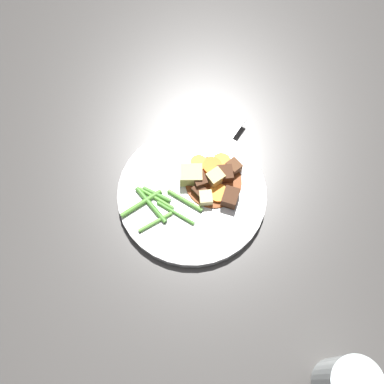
{
  "coord_description": "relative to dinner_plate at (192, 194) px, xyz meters",
  "views": [
    {
      "loc": [
        -0.14,
        -0.28,
        0.75
      ],
      "look_at": [
        0.0,
        0.0,
        0.02
      ],
      "focal_mm": 41.77,
      "sensor_mm": 36.0,
      "label": 1
    }
  ],
  "objects": [
    {
      "name": "meat_chunk_3",
      "position": [
        0.07,
        0.0,
        0.02
      ],
      "size": [
        0.03,
        0.04,
        0.02
      ],
      "primitive_type": "cube",
      "rotation": [
        0.0,
        0.0,
        5.93
      ],
      "color": "#4C2B19",
      "rests_on": "dinner_plate"
    },
    {
      "name": "meat_chunk_2",
      "position": [
        0.05,
        -0.04,
        0.02
      ],
      "size": [
        0.04,
        0.04,
        0.02
      ],
      "primitive_type": "cube",
      "rotation": [
        0.0,
        0.0,
        5.5
      ],
      "color": "#4C2B19",
      "rests_on": "dinner_plate"
    },
    {
      "name": "stew_sauce",
      "position": [
        0.04,
        0.0,
        0.01
      ],
      "size": [
        0.1,
        0.1,
        0.0
      ],
      "primitive_type": "cylinder",
      "color": "brown",
      "rests_on": "dinner_plate"
    },
    {
      "name": "carrot_slice_1",
      "position": [
        0.04,
        -0.03,
        0.01
      ],
      "size": [
        0.03,
        0.03,
        0.01
      ],
      "primitive_type": "cylinder",
      "rotation": [
        0.0,
        0.0,
        4.72
      ],
      "color": "orange",
      "rests_on": "dinner_plate"
    },
    {
      "name": "potato_chunk_1",
      "position": [
        0.01,
        -0.03,
        0.02
      ],
      "size": [
        0.03,
        0.03,
        0.02
      ],
      "primitive_type": "cube",
      "rotation": [
        0.0,
        0.0,
        4.35
      ],
      "color": "#EAD68C",
      "rests_on": "dinner_plate"
    },
    {
      "name": "carrot_slice_3",
      "position": [
        0.05,
        0.03,
        0.02
      ],
      "size": [
        0.05,
        0.05,
        0.01
      ],
      "primitive_type": "cylinder",
      "rotation": [
        0.0,
        0.0,
        2.22
      ],
      "color": "orange",
      "rests_on": "dinner_plate"
    },
    {
      "name": "green_bean_4",
      "position": [
        -0.08,
        -0.02,
        0.01
      ],
      "size": [
        0.07,
        0.01,
        0.01
      ],
      "primitive_type": "cylinder",
      "rotation": [
        0.0,
        1.57,
        3.21
      ],
      "color": "#66AD42",
      "rests_on": "dinner_plate"
    },
    {
      "name": "green_bean_3",
      "position": [
        -0.06,
        0.02,
        0.01
      ],
      "size": [
        0.04,
        0.06,
        0.01
      ],
      "primitive_type": "cylinder",
      "rotation": [
        0.0,
        1.57,
        2.12
      ],
      "color": "#599E38",
      "rests_on": "dinner_plate"
    },
    {
      "name": "potato_chunk_2",
      "position": [
        0.01,
        0.02,
        0.02
      ],
      "size": [
        0.05,
        0.05,
        0.03
      ],
      "primitive_type": "cube",
      "rotation": [
        0.0,
        0.0,
        2.68
      ],
      "color": "#E5CC7A",
      "rests_on": "dinner_plate"
    },
    {
      "name": "carrot_slice_2",
      "position": [
        0.04,
        0.04,
        0.01
      ],
      "size": [
        0.03,
        0.03,
        0.01
      ],
      "primitive_type": "cylinder",
      "rotation": [
        0.0,
        0.0,
        3.02
      ],
      "color": "orange",
      "rests_on": "dinner_plate"
    },
    {
      "name": "fork",
      "position": [
        0.08,
        0.05,
        0.01
      ],
      "size": [
        0.16,
        0.1,
        0.0
      ],
      "color": "silver",
      "rests_on": "dinner_plate"
    },
    {
      "name": "ground_plane",
      "position": [
        0.0,
        0.0,
        -0.01
      ],
      "size": [
        3.0,
        3.0,
        0.0
      ],
      "primitive_type": "plane",
      "color": "#423F3D"
    },
    {
      "name": "water_glass",
      "position": [
        0.05,
        -0.38,
        0.04
      ],
      "size": [
        0.07,
        0.07,
        0.11
      ],
      "primitive_type": "cylinder",
      "color": "silver",
      "rests_on": "ground_plane"
    },
    {
      "name": "meat_chunk_0",
      "position": [
        0.02,
        0.01,
        0.02
      ],
      "size": [
        0.02,
        0.03,
        0.02
      ],
      "primitive_type": "cube",
      "rotation": [
        0.0,
        0.0,
        4.59
      ],
      "color": "#4C2B19",
      "rests_on": "dinner_plate"
    },
    {
      "name": "potato_chunk_0",
      "position": [
        0.05,
        -0.0,
        0.02
      ],
      "size": [
        0.03,
        0.03,
        0.03
      ],
      "primitive_type": "cube",
      "rotation": [
        0.0,
        0.0,
        1.72
      ],
      "color": "#E5CC7A",
      "rests_on": "dinner_plate"
    },
    {
      "name": "green_bean_2",
      "position": [
        -0.04,
        -0.02,
        0.01
      ],
      "size": [
        0.04,
        0.07,
        0.01
      ],
      "primitive_type": "cylinder",
      "rotation": [
        0.0,
        1.57,
        2.12
      ],
      "color": "#4C8E33",
      "rests_on": "dinner_plate"
    },
    {
      "name": "green_bean_6",
      "position": [
        -0.06,
        0.02,
        0.01
      ],
      "size": [
        0.04,
        0.05,
        0.01
      ],
      "primitive_type": "cylinder",
      "rotation": [
        0.0,
        1.57,
        2.2
      ],
      "color": "#4C8E33",
      "rests_on": "dinner_plate"
    },
    {
      "name": "meat_chunk_1",
      "position": [
        0.01,
        -0.01,
        0.02
      ],
      "size": [
        0.02,
        0.03,
        0.02
      ],
      "primitive_type": "cube",
      "rotation": [
        0.0,
        0.0,
        3.4
      ],
      "color": "#4C2B19",
      "rests_on": "dinner_plate"
    },
    {
      "name": "dinner_plate",
      "position": [
        0.0,
        0.0,
        0.0
      ],
      "size": [
        0.27,
        0.27,
        0.02
      ],
      "primitive_type": "cylinder",
      "color": "white",
      "rests_on": "ground_plane"
    },
    {
      "name": "carrot_slice_0",
      "position": [
        0.07,
        0.03,
        0.01
      ],
      "size": [
        0.05,
        0.05,
        0.01
      ],
      "primitive_type": "cylinder",
      "rotation": [
        0.0,
        0.0,
        2.19
      ],
      "color": "orange",
      "rests_on": "dinner_plate"
    },
    {
      "name": "green_bean_0",
      "position": [
        -0.08,
        0.01,
        0.01
      ],
      "size": [
        0.03,
        0.08,
        0.01
      ],
      "primitive_type": "cylinder",
      "rotation": [
        0.0,
        1.57,
        1.79
      ],
      "color": "#4C8E33",
      "rests_on": "dinner_plate"
    },
    {
      "name": "meat_chunk_4",
      "position": [
        0.09,
        0.01,
        0.02
      ],
      "size": [
        0.03,
        0.03,
        0.02
      ],
      "primitive_type": "cube",
      "rotation": [
        0.0,
        0.0,
        0.23
      ],
      "color": "brown",
      "rests_on": "dinner_plate"
    },
    {
      "name": "green_bean_1",
      "position": [
        -0.02,
        -0.01,
        0.01
      ],
      "size": [
        0.04,
        0.06,
        0.01
      ],
      "primitive_type": "cylinder",
      "rotation": [
        0.0,
        1.57,
        2.11
      ],
      "color": "#66AD42",
      "rests_on": "dinner_plate"
    },
    {
      "name": "green_bean_5",
      "position": [
        -0.09,
        0.02,
        0.01
      ],
      "size": [
        0.08,
        0.02,
        0.01
      ],
      "primitive_type": "cylinder",
      "rotation": [
        0.0,
        1.57,
        3.28
      ],
      "color": "#599E38",
      "rests_on": "dinner_plate"
    }
  ]
}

